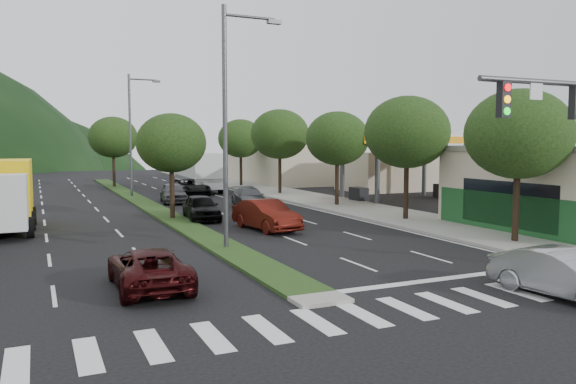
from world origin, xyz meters
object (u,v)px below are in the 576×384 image
streetlight_near (230,115)px  streetlight_mid (133,129)px  tree_r_d (280,134)px  car_queue_b (249,197)px  box_truck (4,198)px  sedan_silver (564,274)px  tree_r_c (337,139)px  tree_med_near (171,143)px  car_queue_c (266,215)px  motorhome (198,171)px  car_queue_e (173,193)px  tree_r_a (518,134)px  suv_maroon (149,268)px  car_queue_d (191,187)px  tree_med_far (113,137)px  tree_r_e (241,139)px  car_queue_a (201,207)px  tree_r_b (407,132)px

streetlight_near → streetlight_mid: bearing=90.0°
tree_r_d → car_queue_b: size_ratio=1.55×
box_truck → sedan_silver: bearing=128.2°
tree_r_c → tree_med_near: tree_r_c is taller
car_queue_c → motorhome: size_ratio=0.50×
tree_r_d → box_truck: 24.50m
car_queue_c → tree_med_near: bearing=113.5°
streetlight_near → car_queue_e: size_ratio=2.26×
tree_r_a → tree_r_d: size_ratio=0.93×
suv_maroon → car_queue_d: car_queue_d is taller
tree_r_c → sedan_silver: (-5.46, -23.00, -4.05)m
tree_med_far → streetlight_near: bearing=-89.7°
tree_r_c → tree_r_e: (0.00, 20.00, 0.14)m
streetlight_near → car_queue_a: 10.50m
sedan_silver → suv_maroon: size_ratio=0.93×
tree_med_far → car_queue_c: 32.25m
sedan_silver → car_queue_d: size_ratio=0.84×
car_queue_d → car_queue_e: car_queue_e is taller
tree_r_a → car_queue_a: bearing=128.4°
tree_r_b → car_queue_b: bearing=119.1°
car_queue_e → box_truck: size_ratio=0.61×
sedan_silver → car_queue_e: 30.54m
tree_r_b → tree_r_e: (0.00, 28.00, -0.14)m
suv_maroon → box_truck: 15.10m
tree_r_e → car_queue_e: tree_r_e is taller
tree_med_far → car_queue_e: tree_med_far is taller
tree_r_d → motorhome: size_ratio=0.77×
streetlight_near → box_truck: 13.44m
tree_med_near → tree_med_far: bearing=90.0°
tree_r_d → car_queue_c: tree_r_d is taller
tree_r_d → tree_med_near: bearing=-135.0°
streetlight_near → tree_r_a: bearing=-18.7°
tree_r_a → car_queue_e: 25.55m
streetlight_near → car_queue_a: streetlight_near is taller
tree_r_a → suv_maroon: bearing=-176.3°
car_queue_a → tree_r_c: bearing=19.6°
tree_r_d → streetlight_near: size_ratio=0.72×
tree_r_c → car_queue_b: 7.34m
tree_r_e → box_truck: 30.86m
tree_r_b → tree_r_c: 8.01m
tree_r_a → car_queue_c: bearing=135.9°
streetlight_mid → car_queue_a: streetlight_mid is taller
tree_r_a → streetlight_near: (-11.79, 4.00, 0.76)m
streetlight_mid → suv_maroon: 30.76m
tree_r_d → streetlight_near: streetlight_near is taller
tree_med_near → tree_r_e: bearing=61.4°
tree_r_c → tree_r_e: bearing=90.0°
tree_med_far → car_queue_c: (3.51, -31.78, -4.24)m
streetlight_near → car_queue_b: 16.24m
tree_r_e → car_queue_d: size_ratio=1.33×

